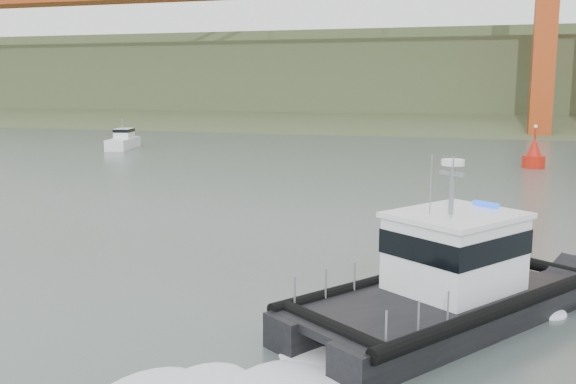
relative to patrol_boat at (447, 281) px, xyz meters
name	(u,v)px	position (x,y,z in m)	size (l,w,h in m)	color
ground	(212,284)	(-8.99, 1.54, -1.40)	(400.00, 400.00, 0.00)	#495753
headlands	(435,86)	(-8.99, 127.04, 5.65)	(500.00, 105.36, 27.12)	#394D2C
patrol_boat	(447,281)	(0.00, 0.00, 0.00)	(10.05, 11.79, 5.58)	black
motorboat	(123,141)	(-39.70, 46.70, -0.47)	(3.69, 7.07, 3.71)	white
nav_buoy	(534,156)	(5.77, 41.84, -0.29)	(2.02, 2.02, 4.21)	#B91A0C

